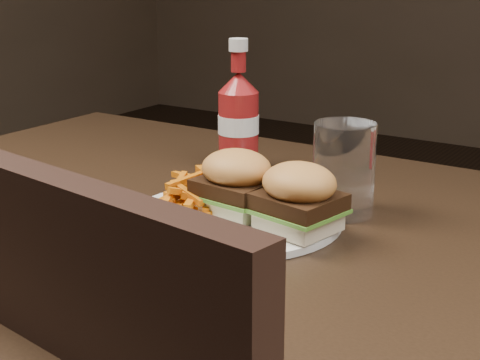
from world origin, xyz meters
The scene contains 7 objects.
dining_table centered at (0.00, 0.00, 0.73)m, with size 1.20×0.80×0.04m, color black.
plate centered at (-0.01, 0.02, 0.76)m, with size 0.26×0.26×0.01m, color white.
sandwich_half_a centered at (-0.01, 0.02, 0.77)m, with size 0.08×0.07×0.02m, color beige.
sandwich_half_b centered at (0.08, 0.01, 0.77)m, with size 0.08×0.07×0.02m, color #C9B793.
fries_pile centered at (-0.06, 0.03, 0.78)m, with size 0.11×0.11×0.04m, color #C56800, non-canonical shape.
ketchup_bottle centered at (-0.12, 0.20, 0.81)m, with size 0.06×0.06×0.12m, color maroon.
tumbler centered at (0.09, 0.12, 0.81)m, with size 0.08×0.08×0.12m, color white.
Camera 1 is at (0.45, -0.68, 1.06)m, focal length 55.00 mm.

